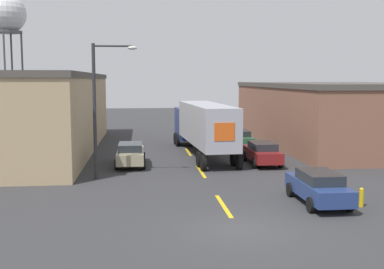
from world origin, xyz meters
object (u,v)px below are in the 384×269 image
object	(u,v)px
semi_truck	(202,124)
fire_hydrant	(361,197)
parked_car_right_near	(318,187)
water_tower	(6,15)
parked_car_left_far	(131,154)
street_lamp	(100,101)
parked_car_right_far	(239,138)
parked_car_right_mid	(262,153)

from	to	relation	value
semi_truck	fire_hydrant	size ratio (longest dim) A/B	16.68
parked_car_right_near	water_tower	xyz separation A→B (m)	(-27.67, 53.09, 14.29)
parked_car_left_far	street_lamp	size ratio (longest dim) A/B	0.60
parked_car_right_far	fire_hydrant	size ratio (longest dim) A/B	5.32
parked_car_right_mid	fire_hydrant	xyz separation A→B (m)	(1.76, -11.29, -0.38)
parked_car_left_far	fire_hydrant	world-z (taller)	parked_car_left_far
semi_truck	parked_car_right_far	bearing A→B (deg)	40.35
parked_car_right_mid	street_lamp	size ratio (longest dim) A/B	0.60
semi_truck	parked_car_right_near	world-z (taller)	semi_truck
parked_car_right_far	parked_car_right_near	bearing A→B (deg)	-90.00
parked_car_left_far	street_lamp	world-z (taller)	street_lamp
semi_truck	water_tower	xyz separation A→B (m)	(-24.12, 38.00, 12.72)
water_tower	fire_hydrant	distance (m)	63.08
parked_car_right_far	semi_truck	bearing A→B (deg)	-135.90
semi_truck	street_lamp	bearing A→B (deg)	-134.31
parked_car_right_far	street_lamp	distance (m)	16.19
street_lamp	parked_car_left_far	bearing A→B (deg)	68.47
parked_car_right_mid	semi_truck	bearing A→B (deg)	128.10
water_tower	fire_hydrant	size ratio (longest dim) A/B	20.46
street_lamp	parked_car_right_far	bearing A→B (deg)	47.77
street_lamp	fire_hydrant	size ratio (longest dim) A/B	8.82
fire_hydrant	parked_car_left_far	bearing A→B (deg)	132.45
parked_car_left_far	parked_car_right_near	bearing A→B (deg)	-50.79
water_tower	fire_hydrant	world-z (taller)	water_tower
parked_car_right_far	water_tower	size ratio (longest dim) A/B	0.26
parked_car_left_far	street_lamp	bearing A→B (deg)	-111.53
parked_car_left_far	water_tower	distance (m)	48.24
semi_truck	street_lamp	xyz separation A→B (m)	(-7.03, -8.22, 2.18)
water_tower	parked_car_left_far	bearing A→B (deg)	-66.04
semi_truck	parked_car_right_mid	xyz separation A→B (m)	(3.55, -4.53, -1.57)
parked_car_left_far	fire_hydrant	distance (m)	15.89
parked_car_right_far	water_tower	distance (m)	46.53
parked_car_left_far	parked_car_right_far	bearing A→B (deg)	40.09
parked_car_right_mid	water_tower	world-z (taller)	water_tower
parked_car_right_near	parked_car_left_far	distance (m)	14.17
water_tower	street_lamp	xyz separation A→B (m)	(17.09, -46.22, -10.54)
parked_car_right_near	street_lamp	bearing A→B (deg)	147.03
parked_car_right_mid	fire_hydrant	bearing A→B (deg)	-81.13
parked_car_right_mid	parked_car_right_far	world-z (taller)	same
parked_car_right_far	parked_car_left_far	distance (m)	11.71
parked_car_right_mid	street_lamp	xyz separation A→B (m)	(-10.58, -3.69, 3.75)
semi_truck	parked_car_right_far	distance (m)	5.19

